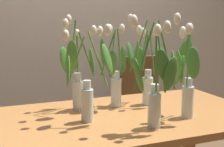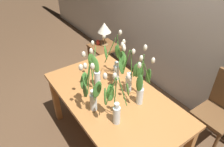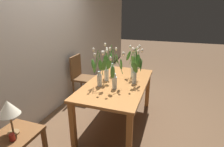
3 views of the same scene
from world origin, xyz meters
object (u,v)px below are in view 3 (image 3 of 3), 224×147
Objects in this scene: tulip_vase_1 at (111,64)px; tulip_vase_3 at (115,77)px; dining_chair at (81,75)px; pillar_candle at (12,137)px; tulip_vase_0 at (107,69)px; table_lamp at (8,109)px; tulip_vase_2 at (133,65)px; tulip_vase_5 at (99,72)px; tulip_vase_4 at (136,69)px; side_table at (18,142)px; dining_table at (117,88)px.

tulip_vase_1 is 1.10× the size of tulip_vase_3.
pillar_candle is at bearing -170.63° from dining_chair.
tulip_vase_0 is 1.45m from table_lamp.
tulip_vase_3 is 1.34m from table_lamp.
tulip_vase_2 is 0.55m from tulip_vase_3.
pillar_candle is (-1.16, 0.73, -0.33)m from tulip_vase_3.
tulip_vase_4 is at bearing -60.87° from tulip_vase_5.
tulip_vase_1 is 0.49m from tulip_vase_4.
dining_chair is 1.99m from side_table.
dining_table is 3.00× the size of tulip_vase_3.
tulip_vase_4 reaches higher than tulip_vase_1.
tulip_vase_3 is at bearing -93.97° from tulip_vase_5.
tulip_vase_3 reaches higher than dining_chair.
tulip_vase_1 is 0.44m from tulip_vase_5.
tulip_vase_2 reaches higher than tulip_vase_3.
tulip_vase_2 is 7.15× the size of pillar_candle.
tulip_vase_1 is at bearing -20.88° from table_lamp.
tulip_vase_1 is at bearing 69.97° from tulip_vase_4.
pillar_candle is (-2.07, -0.34, 0.06)m from dining_chair.
tulip_vase_0 is 0.46m from tulip_vase_4.
tulip_vase_3 is (-0.54, 0.13, -0.05)m from tulip_vase_2.
table_lamp reaches higher than pillar_candle.
dining_chair is at bearing 64.89° from tulip_vase_4.
tulip_vase_3 is 1.41m from pillar_candle.
dining_table is 2.76× the size of tulip_vase_5.
tulip_vase_1 reaches higher than pillar_candle.
tulip_vase_5 is at bearing -137.73° from dining_chair.
tulip_vase_3 is at bearing -130.30° from dining_chair.
dining_chair is at bearing 52.13° from tulip_vase_0.
tulip_vase_4 is (-0.17, -0.46, 0.00)m from tulip_vase_1.
dining_chair is at bearing 57.14° from dining_table.
dining_table is at bearing -29.92° from table_lamp.
tulip_vase_1 is 1.01× the size of tulip_vase_5.
tulip_vase_2 reaches higher than dining_chair.
tulip_vase_0 is (0.01, 0.18, 0.30)m from dining_table.
pillar_candle reaches higher than side_table.
tulip_vase_5 is at bearing 86.03° from tulip_vase_3.
tulip_vase_1 reaches higher than tulip_vase_3.
dining_chair is at bearing 7.51° from table_lamp.
tulip_vase_3 is 7.10× the size of pillar_candle.
tulip_vase_1 reaches higher than tulip_vase_2.
tulip_vase_3 reaches higher than dining_table.
tulip_vase_5 is at bearing 171.74° from tulip_vase_0.
side_table is (-1.97, -0.28, -0.09)m from dining_chair.
tulip_vase_2 is 1.87m from table_lamp.
tulip_vase_0 is at bearing 128.33° from tulip_vase_2.
tulip_vase_5 is (-0.28, 0.50, -0.00)m from tulip_vase_4.
tulip_vase_5 is at bearing 174.83° from tulip_vase_1.
tulip_vase_5 is 1.31m from side_table.
tulip_vase_2 is 0.91× the size of tulip_vase_4.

